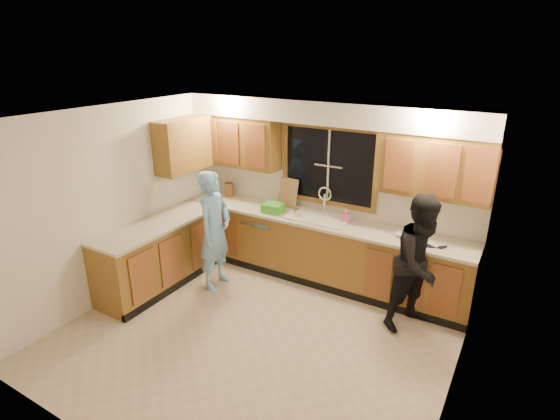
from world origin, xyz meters
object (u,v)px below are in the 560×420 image
at_px(woman, 422,263).
at_px(knife_block, 229,190).
at_px(soap_bottle, 346,216).
at_px(sink, 318,222).
at_px(dishwasher, 266,239).
at_px(stove, 128,271).
at_px(man, 215,230).
at_px(dish_crate, 273,208).
at_px(bowl, 404,235).

relative_size(woman, knife_block, 7.63).
bearing_deg(soap_bottle, sink, -174.80).
relative_size(sink, soap_bottle, 4.29).
relative_size(dishwasher, stove, 0.91).
distance_m(sink, knife_block, 1.65).
bearing_deg(man, dish_crate, -35.43).
bearing_deg(knife_block, stove, -121.54).
distance_m(sink, woman, 1.59).
xyz_separation_m(woman, dish_crate, (-2.19, 0.32, 0.16)).
height_order(soap_bottle, bowl, soap_bottle).
relative_size(sink, knife_block, 3.98).
distance_m(man, soap_bottle, 1.77).
relative_size(soap_bottle, bowl, 1.02).
relative_size(man, soap_bottle, 8.23).
distance_m(knife_block, bowl, 2.83).
relative_size(knife_block, bowl, 1.10).
distance_m(dishwasher, stove, 2.04).
bearing_deg(sink, knife_block, 175.01).
bearing_deg(dishwasher, knife_block, 168.63).
height_order(man, knife_block, man).
bearing_deg(bowl, dishwasher, 179.64).
bearing_deg(knife_block, bowl, -30.10).
bearing_deg(sink, bowl, -1.33).
bearing_deg(knife_block, sink, -31.65).
bearing_deg(sink, dishwasher, -179.01).
bearing_deg(knife_block, dishwasher, -38.03).
bearing_deg(knife_block, woman, -37.02).
relative_size(dish_crate, bowl, 1.37).
bearing_deg(soap_bottle, knife_block, 176.97).
height_order(dishwasher, man, man).
bearing_deg(dishwasher, woman, -10.03).
distance_m(dishwasher, soap_bottle, 1.38).
height_order(sink, soap_bottle, sink).
bearing_deg(woman, man, 132.54).
xyz_separation_m(man, woman, (2.63, 0.46, -0.00)).
xyz_separation_m(stove, bowl, (2.99, 1.80, 0.49)).
bearing_deg(bowl, man, -159.32).
xyz_separation_m(dishwasher, woman, (2.38, -0.42, 0.41)).
xyz_separation_m(woman, soap_bottle, (-1.14, 0.47, 0.20)).
distance_m(sink, stove, 2.60).
bearing_deg(stove, dish_crate, 56.40).
height_order(man, dish_crate, man).
bearing_deg(soap_bottle, dishwasher, -177.69).
relative_size(stove, soap_bottle, 4.49).
xyz_separation_m(sink, knife_block, (-1.63, 0.14, 0.16)).
bearing_deg(sink, stove, -134.61).
bearing_deg(dish_crate, dishwasher, 152.57).
xyz_separation_m(sink, bowl, (1.19, -0.03, 0.08)).
bearing_deg(dishwasher, man, -106.16).
relative_size(sink, woman, 0.52).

